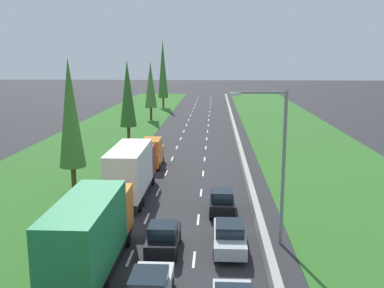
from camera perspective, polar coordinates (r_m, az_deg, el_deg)
The scene contains 16 objects.
ground_plane at distance 62.25m, azimuth 0.35°, elevation 1.19°, with size 300.00×300.00×0.00m, color #28282B.
grass_verge_left at distance 64.07m, azimuth -11.02°, elevation 1.29°, with size 14.00×140.00×0.04m, color #2D6623.
grass_verge_right at distance 63.25m, azimuth 13.46°, elevation 1.06°, with size 14.00×140.00×0.04m, color #2D6623.
median_barrier at distance 62.18m, azimuth 5.61°, elevation 1.52°, with size 0.44×120.00×0.85m, color #9E9B93.
lane_markings at distance 62.25m, azimuth 0.35°, elevation 1.19°, with size 3.64×116.00×0.01m.
silver_sedan_right_lane at distance 25.64m, azimuth 4.84°, elevation -11.74°, with size 1.82×4.50×1.64m.
black_hatchback_right_lane at distance 31.25m, azimuth 3.86°, elevation -7.41°, with size 1.74×3.90×1.72m.
green_box_truck_left_lane at distance 22.88m, azimuth -12.84°, elevation -11.19°, with size 2.46×9.40×4.18m.
white_box_truck_left_lane at distance 34.41m, azimuth -7.76°, elevation -3.40°, with size 2.46×9.40×4.18m.
orange_van_left_lane at distance 44.23m, azimuth -5.19°, elevation -1.13°, with size 1.96×4.90×2.82m.
black_hatchback_centre_lane at distance 25.35m, azimuth -3.71°, elevation -11.94°, with size 1.74×3.90×1.72m.
poplar_tree_second at distance 35.79m, azimuth -15.39°, elevation 3.78°, with size 2.07×2.07×10.75m.
poplar_tree_third at distance 55.73m, azimuth -8.29°, elevation 6.40°, with size 2.06×2.06×10.43m.
poplar_tree_fourth at distance 76.50m, azimuth -5.35°, elevation 7.59°, with size 2.05×2.05×10.06m.
poplar_tree_fifth at distance 95.11m, azimuth -3.77°, elevation 9.59°, with size 2.16×2.16×14.34m.
street_light_mast at distance 25.45m, azimuth 10.98°, elevation -1.62°, with size 3.20×0.28×9.00m.
Camera 1 is at (2.79, -1.25, 10.77)m, focal length 41.43 mm.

